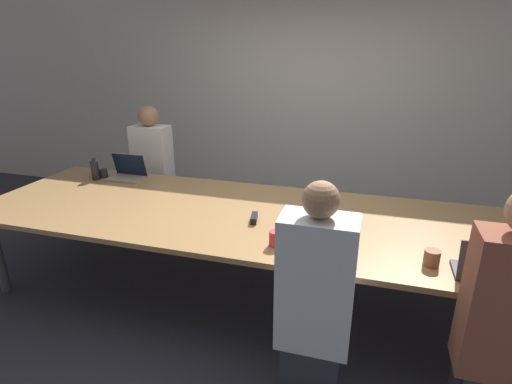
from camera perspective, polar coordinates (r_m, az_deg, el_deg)
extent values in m
plane|color=#2D2D38|center=(3.51, 1.47, -14.92)|extent=(24.00, 24.00, 0.00)
cube|color=beige|center=(5.08, 8.28, 12.98)|extent=(12.00, 0.06, 2.80)
cube|color=#9E7547|center=(3.14, 1.59, -3.73)|extent=(4.79, 1.42, 0.04)
cylinder|color=#4C4C51|center=(4.73, -23.53, -2.07)|extent=(0.08, 0.08, 0.72)
cube|color=silver|center=(2.61, 8.52, -8.50)|extent=(0.31, 0.24, 0.02)
cube|color=silver|center=(2.47, 8.35, -6.91)|extent=(0.31, 0.08, 0.24)
cube|color=black|center=(2.48, 8.38, -6.87)|extent=(0.31, 0.08, 0.23)
cube|color=#2D2D38|center=(2.57, 7.79, -24.24)|extent=(0.32, 0.24, 0.45)
cube|color=silver|center=(2.19, 8.55, -12.80)|extent=(0.40, 0.24, 0.76)
sphere|color=#9E7051|center=(1.98, 9.26, -1.09)|extent=(0.19, 0.19, 0.19)
cylinder|color=red|center=(2.66, 2.78, -6.65)|extent=(0.08, 0.08, 0.10)
cube|color=#333338|center=(2.70, 29.49, -10.08)|extent=(0.31, 0.22, 0.02)
cube|color=#333338|center=(2.56, 30.43, -8.84)|extent=(0.31, 0.05, 0.23)
cube|color=black|center=(2.57, 30.37, -8.76)|extent=(0.31, 0.04, 0.22)
cube|color=brown|center=(2.35, 32.45, -13.68)|extent=(0.40, 0.24, 0.76)
cylinder|color=brown|center=(2.66, 23.82, -8.61)|extent=(0.09, 0.09, 0.10)
cube|color=gray|center=(4.18, -18.10, 1.84)|extent=(0.35, 0.22, 0.02)
cube|color=gray|center=(4.22, -17.55, 3.81)|extent=(0.35, 0.06, 0.22)
cube|color=#0F1933|center=(4.21, -17.63, 3.74)|extent=(0.35, 0.06, 0.22)
cube|color=#2D2D38|center=(4.73, -13.91, -2.75)|extent=(0.32, 0.24, 0.45)
cube|color=silver|center=(4.53, -14.55, 4.35)|extent=(0.40, 0.24, 0.76)
sphere|color=#9E7051|center=(4.43, -15.11, 10.46)|extent=(0.22, 0.22, 0.22)
cylinder|color=#232328|center=(4.31, -20.97, 2.50)|extent=(0.09, 0.09, 0.08)
cylinder|color=black|center=(4.26, -22.01, 2.88)|extent=(0.08, 0.08, 0.19)
cylinder|color=black|center=(4.23, -22.21, 4.35)|extent=(0.03, 0.03, 0.04)
cube|color=black|center=(3.03, -0.27, -3.74)|extent=(0.07, 0.16, 0.05)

